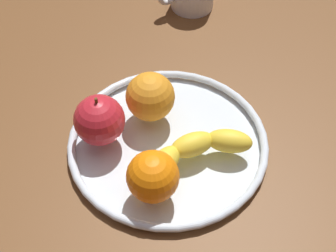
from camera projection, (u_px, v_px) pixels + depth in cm
name	position (u px, v px, depth cm)	size (l,w,h in cm)	color
ground_plane	(168.00, 154.00, 75.34)	(135.87, 135.87, 4.00)	brown
fruit_bowl	(168.00, 142.00, 73.10)	(30.15, 30.15, 1.80)	silver
banana	(193.00, 151.00, 68.81)	(18.22, 7.29, 3.47)	yellow
apple	(99.00, 120.00, 69.85)	(7.50, 7.50, 8.30)	red
orange_front_left	(153.00, 176.00, 63.83)	(7.13, 7.13, 7.13)	orange
orange_back_right	(150.00, 97.00, 72.81)	(7.50, 7.50, 7.50)	orange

